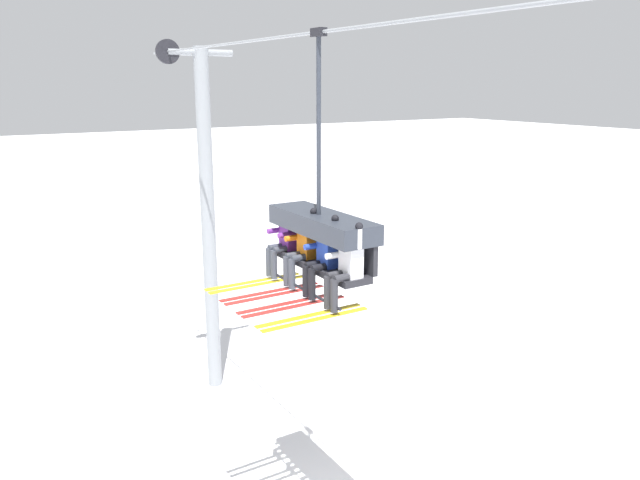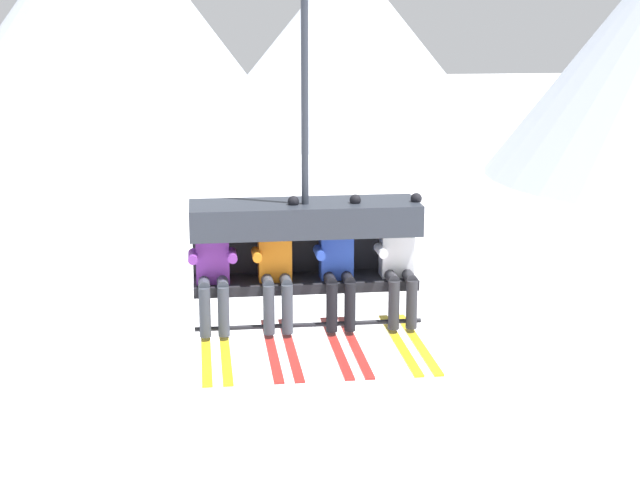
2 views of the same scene
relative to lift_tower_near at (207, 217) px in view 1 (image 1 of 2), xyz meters
The scene contains 7 objects.
lift_tower_near is the anchor object (origin of this frame).
lift_cable 9.76m from the lift_tower_near, ahead, with size 19.73×0.05×0.05m.
chairlift_chair 6.78m from the lift_tower_near, ahead, with size 2.25×0.74×3.86m.
skier_purple 5.87m from the lift_tower_near, ahead, with size 0.46×1.70×1.23m.
skier_orange 6.47m from the lift_tower_near, ahead, with size 0.48×1.70×1.34m.
skier_blue 7.06m from the lift_tower_near, ahead, with size 0.48×1.70×1.34m.
skier_white 7.66m from the lift_tower_near, ahead, with size 0.48×1.70×1.34m.
Camera 1 is at (7.70, -5.68, 7.91)m, focal length 35.00 mm.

